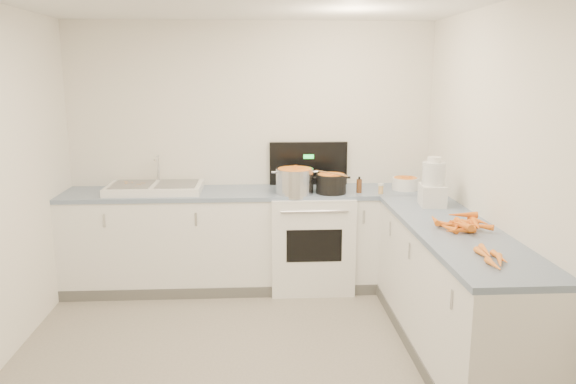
{
  "coord_description": "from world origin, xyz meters",
  "views": [
    {
      "loc": [
        0.04,
        -3.45,
        2.02
      ],
      "look_at": [
        0.3,
        1.1,
        1.05
      ],
      "focal_mm": 35.0,
      "sensor_mm": 36.0,
      "label": 1
    }
  ],
  "objects": [
    {
      "name": "carrot_pile",
      "position": [
        1.48,
        0.3,
        0.97
      ],
      "size": [
        0.39,
        0.41,
        0.09
      ],
      "color": "orange",
      "rests_on": "counter_right"
    },
    {
      "name": "extract_bottle",
      "position": [
        0.98,
        1.55,
        1.0
      ],
      "size": [
        0.05,
        0.05,
        0.13
      ],
      "primitive_type": "cylinder",
      "color": "#593319",
      "rests_on": "counter_back"
    },
    {
      "name": "counter_right",
      "position": [
        1.45,
        0.3,
        0.47
      ],
      "size": [
        0.62,
        2.2,
        0.94
      ],
      "color": "white",
      "rests_on": "ground"
    },
    {
      "name": "peelings",
      "position": [
        -1.14,
        1.71,
        1.02
      ],
      "size": [
        0.24,
        0.27,
        0.01
      ],
      "color": "tan",
      "rests_on": "sink"
    },
    {
      "name": "wall_right",
      "position": [
        1.75,
        0.0,
        1.25
      ],
      "size": [
        0.0,
        4.0,
        2.5
      ],
      "primitive_type": null,
      "rotation": [
        1.57,
        0.0,
        -1.57
      ],
      "color": "white",
      "rests_on": "ground"
    },
    {
      "name": "wall_front",
      "position": [
        0.0,
        -2.0,
        1.25
      ],
      "size": [
        3.5,
        0.0,
        2.5
      ],
      "primitive_type": null,
      "rotation": [
        -1.57,
        0.0,
        0.0
      ],
      "color": "white",
      "rests_on": "ground"
    },
    {
      "name": "wooden_spoon",
      "position": [
        0.72,
        1.54,
        1.12
      ],
      "size": [
        0.26,
        0.31,
        0.02
      ],
      "primitive_type": "cylinder",
      "rotation": [
        1.57,
        0.0,
        0.69
      ],
      "color": "#AD7A47",
      "rests_on": "black_pot"
    },
    {
      "name": "sink",
      "position": [
        -0.9,
        1.7,
        0.98
      ],
      "size": [
        0.86,
        0.52,
        0.31
      ],
      "color": "white",
      "rests_on": "counter_back"
    },
    {
      "name": "food_processor",
      "position": [
        1.49,
        1.01,
        1.12
      ],
      "size": [
        0.22,
        0.26,
        0.41
      ],
      "color": "white",
      "rests_on": "counter_right"
    },
    {
      "name": "stove",
      "position": [
        0.55,
        1.69,
        0.47
      ],
      "size": [
        0.76,
        0.65,
        1.36
      ],
      "color": "white",
      "rests_on": "ground"
    },
    {
      "name": "mixing_bowl",
      "position": [
        1.44,
        1.67,
        1.0
      ],
      "size": [
        0.27,
        0.27,
        0.11
      ],
      "primitive_type": "cylinder",
      "rotation": [
        0.0,
        0.0,
        0.12
      ],
      "color": "white",
      "rests_on": "counter_back"
    },
    {
      "name": "steel_pot",
      "position": [
        0.39,
        1.55,
        1.04
      ],
      "size": [
        0.44,
        0.44,
        0.25
      ],
      "primitive_type": "cylinder",
      "rotation": [
        0.0,
        0.0,
        -0.35
      ],
      "color": "silver",
      "rests_on": "stove"
    },
    {
      "name": "wall_back",
      "position": [
        0.0,
        2.0,
        1.25
      ],
      "size": [
        3.5,
        0.0,
        2.5
      ],
      "primitive_type": null,
      "rotation": [
        1.57,
        0.0,
        0.0
      ],
      "color": "white",
      "rests_on": "ground"
    },
    {
      "name": "spice_jar",
      "position": [
        1.17,
        1.49,
        0.98
      ],
      "size": [
        0.04,
        0.04,
        0.08
      ],
      "primitive_type": "cylinder",
      "color": "#E5B266",
      "rests_on": "counter_back"
    },
    {
      "name": "black_pot",
      "position": [
        0.72,
        1.54,
        1.02
      ],
      "size": [
        0.29,
        0.29,
        0.19
      ],
      "primitive_type": "cylinder",
      "rotation": [
        0.0,
        0.0,
        0.08
      ],
      "color": "black",
      "rests_on": "stove"
    },
    {
      "name": "peeled_carrots",
      "position": [
        1.42,
        -0.38,
        0.96
      ],
      "size": [
        0.14,
        0.42,
        0.04
      ],
      "color": "orange",
      "rests_on": "counter_right"
    },
    {
      "name": "counter_back",
      "position": [
        0.0,
        1.7,
        0.47
      ],
      "size": [
        3.5,
        0.62,
        0.94
      ],
      "color": "white",
      "rests_on": "ground"
    },
    {
      "name": "floor",
      "position": [
        0.0,
        0.0,
        0.0
      ],
      "size": [
        3.5,
        4.0,
        0.0
      ],
      "primitive_type": null,
      "color": "gray",
      "rests_on": "ground"
    }
  ]
}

